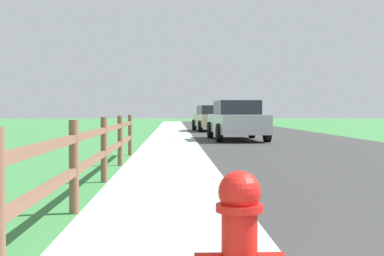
% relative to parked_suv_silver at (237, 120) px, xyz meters
% --- Properties ---
extents(ground_plane, '(120.00, 120.00, 0.00)m').
position_rel_parked_suv_silver_xyz_m(ground_plane, '(-1.69, 4.00, -0.81)').
color(ground_plane, '#387C3F').
extents(road_asphalt, '(7.00, 66.00, 0.01)m').
position_rel_parked_suv_silver_xyz_m(road_asphalt, '(1.81, 6.00, -0.80)').
color(road_asphalt, '#343434').
rests_on(road_asphalt, ground).
extents(curb_concrete, '(6.00, 66.00, 0.01)m').
position_rel_parked_suv_silver_xyz_m(curb_concrete, '(-4.69, 6.00, -0.80)').
color(curb_concrete, '#9EAE9D').
rests_on(curb_concrete, ground).
extents(grass_verge, '(5.00, 66.00, 0.00)m').
position_rel_parked_suv_silver_xyz_m(grass_verge, '(-6.19, 6.00, -0.80)').
color(grass_verge, '#387C3F').
rests_on(grass_verge, ground).
extents(rail_fence, '(0.11, 13.72, 1.09)m').
position_rel_parked_suv_silver_xyz_m(rail_fence, '(-3.74, -14.38, -0.17)').
color(rail_fence, brown).
rests_on(rail_fence, ground).
extents(parked_suv_silver, '(2.21, 5.07, 1.61)m').
position_rel_parked_suv_silver_xyz_m(parked_suv_silver, '(0.00, 0.00, 0.00)').
color(parked_suv_silver, '#B7BABF').
rests_on(parked_suv_silver, ground).
extents(parked_car_beige, '(2.27, 4.97, 1.50)m').
position_rel_parked_suv_silver_xyz_m(parked_car_beige, '(-0.28, 9.84, -0.04)').
color(parked_car_beige, '#C6B793').
rests_on(parked_car_beige, ground).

